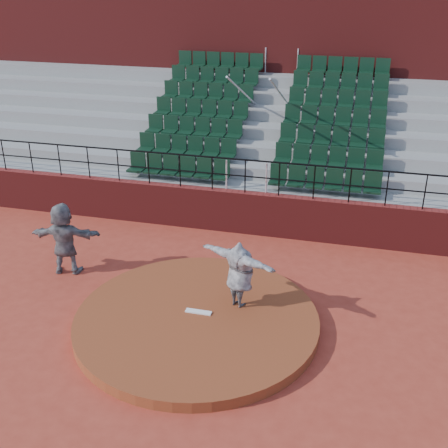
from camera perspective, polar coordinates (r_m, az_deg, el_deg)
The scene contains 9 objects.
ground at distance 12.94m, azimuth -2.78°, elevation -10.23°, with size 90.00×90.00×0.00m, color #A23624.
pitchers_mound at distance 12.86m, azimuth -2.79°, elevation -9.78°, with size 5.50×5.50×0.25m, color brown.
pitching_rubber at distance 12.90m, azimuth -2.61°, elevation -8.90°, with size 0.60×0.15×0.03m, color white.
boundary_wall at distance 16.84m, azimuth 2.10°, elevation 1.20°, with size 24.00×0.30×1.30m, color maroon.
wall_railing at distance 16.33m, azimuth 2.18°, elevation 5.62°, with size 24.04×0.05×1.03m.
seating_deck at distance 19.91m, azimuth 4.41°, elevation 7.42°, with size 24.00×5.97×4.63m.
press_box_facade at distance 23.21m, azimuth 6.39°, elevation 15.26°, with size 24.00×3.00×7.10m, color maroon.
pitcher at distance 12.74m, azimuth 1.59°, elevation -5.10°, with size 2.00×0.55×1.63m, color black.
fielder at distance 15.09m, azimuth -15.92°, elevation -1.44°, with size 1.81×0.58×1.95m, color black.
Camera 1 is at (3.20, -10.05, 7.49)m, focal length 45.00 mm.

